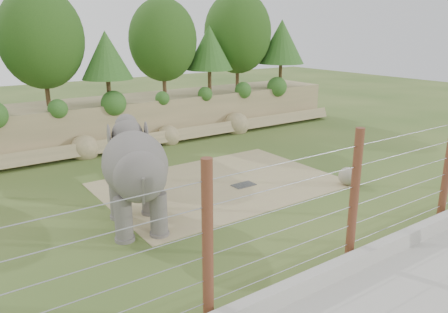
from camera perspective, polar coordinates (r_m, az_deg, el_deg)
ground at (r=16.73m, az=3.96°, el=-6.86°), size 90.00×90.00×0.00m
back_embankment at (r=26.78m, az=-12.38°, el=10.44°), size 30.00×5.52×8.77m
dirt_patch at (r=19.24m, az=-0.49°, el=-3.60°), size 10.00×7.00×0.02m
drain_grate at (r=19.08m, az=2.58°, el=-3.72°), size 1.00×0.60×0.03m
elephant at (r=14.98m, az=-11.46°, el=-2.85°), size 2.99×4.66×3.50m
stone_ball at (r=19.74m, az=15.84°, el=-2.48°), size 0.79×0.79×0.79m
retaining_wall at (r=13.52m, az=17.71°, el=-12.50°), size 26.00×0.35×0.50m
walkway at (r=12.75m, az=24.99°, el=-16.53°), size 26.00×4.00×0.01m
barrier_fence at (r=13.07m, az=16.65°, el=-4.97°), size 20.26×0.26×4.00m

